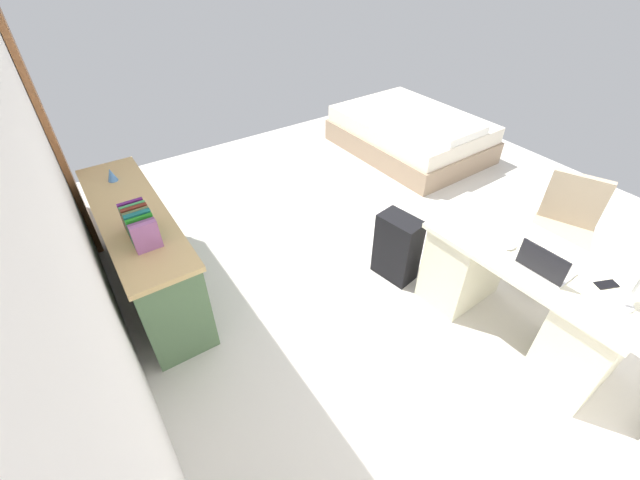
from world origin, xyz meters
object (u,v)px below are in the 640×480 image
at_px(laptop, 544,265).
at_px(cell_phone_near_laptop, 606,285).
at_px(office_chair, 558,237).
at_px(credenza, 144,252).
at_px(desk, 520,294).
at_px(suitcase_black, 397,248).
at_px(bed, 411,134).
at_px(computer_mouse, 511,246).
at_px(desk_lamp, 637,271).
at_px(figurine_small, 111,175).

relative_size(laptop, cell_phone_near_laptop, 2.36).
distance_m(office_chair, credenza, 3.44).
relative_size(desk, suitcase_black, 2.41).
relative_size(bed, computer_mouse, 19.37).
relative_size(desk, office_chair, 1.56).
relative_size(suitcase_black, desk_lamp, 1.76).
distance_m(laptop, figurine_small, 3.34).
relative_size(office_chair, credenza, 0.52).
height_order(bed, cell_phone_near_laptop, cell_phone_near_laptop).
height_order(office_chair, desk_lamp, desk_lamp).
bearing_deg(desk_lamp, bed, -24.69).
height_order(desk, figurine_small, figurine_small).
relative_size(laptop, computer_mouse, 3.20).
bearing_deg(suitcase_black, credenza, 51.17).
relative_size(bed, desk_lamp, 5.62).
relative_size(desk, laptop, 4.59).
xyz_separation_m(bed, suitcase_black, (-1.71, 1.80, 0.06)).
bearing_deg(credenza, figurine_small, 0.16).
bearing_deg(bed, suitcase_black, 133.49).
relative_size(laptop, figurine_small, 2.91).
relative_size(credenza, cell_phone_near_laptop, 13.24).
bearing_deg(bed, laptop, 150.27).
height_order(office_chair, suitcase_black, office_chair).
distance_m(laptop, computer_mouse, 0.27).
relative_size(credenza, computer_mouse, 18.00).
bearing_deg(computer_mouse, cell_phone_near_laptop, -164.16).
relative_size(desk_lamp, figurine_small, 3.14).
height_order(office_chair, computer_mouse, office_chair).
relative_size(bed, cell_phone_near_laptop, 14.24).
bearing_deg(bed, credenza, 100.66).
distance_m(suitcase_black, figurine_small, 2.47).
height_order(credenza, computer_mouse, credenza).
bearing_deg(desk, credenza, 47.09).
distance_m(desk, laptop, 0.43).
xyz_separation_m(bed, figurine_small, (-0.14, 3.63, 0.61)).
relative_size(credenza, desk_lamp, 5.22).
distance_m(computer_mouse, desk_lamp, 0.72).
distance_m(office_chair, suitcase_black, 1.35).
xyz_separation_m(office_chair, desk_lamp, (-0.72, 0.77, 0.58)).
bearing_deg(cell_phone_near_laptop, suitcase_black, 40.95).
height_order(suitcase_black, computer_mouse, computer_mouse).
xyz_separation_m(laptop, figurine_small, (2.63, 2.05, 0.06)).
height_order(desk, laptop, laptop).
bearing_deg(figurine_small, office_chair, -128.23).
relative_size(desk, credenza, 0.82).
bearing_deg(desk, laptop, 136.91).
bearing_deg(computer_mouse, credenza, 45.81).
xyz_separation_m(suitcase_black, desk_lamp, (-1.47, -0.34, 0.70)).
relative_size(credenza, figurine_small, 16.36).
bearing_deg(laptop, office_chair, -70.62).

